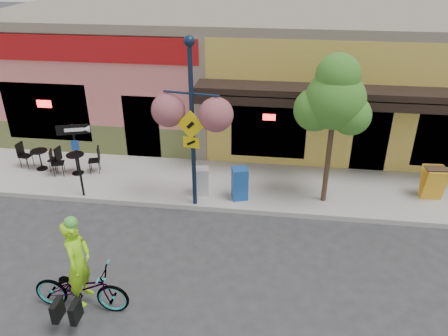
# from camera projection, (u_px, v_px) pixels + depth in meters

# --- Properties ---
(ground) EXTENTS (90.00, 90.00, 0.00)m
(ground) POSITION_uv_depth(u_px,v_px,m) (216.00, 222.00, 11.73)
(ground) COLOR #2D2D30
(ground) RESTS_ON ground
(sidewalk) EXTENTS (24.00, 3.00, 0.15)m
(sidewalk) POSITION_uv_depth(u_px,v_px,m) (226.00, 184.00, 13.45)
(sidewalk) COLOR #9E9B93
(sidewalk) RESTS_ON ground
(curb) EXTENTS (24.00, 0.12, 0.15)m
(curb) POSITION_uv_depth(u_px,v_px,m) (219.00, 209.00, 12.18)
(curb) COLOR #A8A59E
(curb) RESTS_ON ground
(building) EXTENTS (18.20, 8.20, 4.50)m
(building) POSITION_uv_depth(u_px,v_px,m) (244.00, 68.00, 17.29)
(building) COLOR #C86763
(building) RESTS_ON ground
(bicycle) EXTENTS (1.97, 0.70, 1.03)m
(bicycle) POSITION_uv_depth(u_px,v_px,m) (81.00, 288.00, 8.76)
(bicycle) COLOR maroon
(bicycle) RESTS_ON ground
(cyclist_rider) EXTENTS (0.45, 0.69, 1.87)m
(cyclist_rider) POSITION_uv_depth(u_px,v_px,m) (80.00, 272.00, 8.57)
(cyclist_rider) COLOR #99EB18
(cyclist_rider) RESTS_ON ground
(lamp_post) EXTENTS (1.55, 0.80, 4.63)m
(lamp_post) POSITION_uv_depth(u_px,v_px,m) (192.00, 127.00, 11.25)
(lamp_post) COLOR #112137
(lamp_post) RESTS_ON sidewalk
(one_way_sign) EXTENTS (0.86, 0.43, 2.21)m
(one_way_sign) POSITION_uv_depth(u_px,v_px,m) (78.00, 161.00, 12.19)
(one_way_sign) COLOR black
(one_way_sign) RESTS_ON sidewalk
(cafe_set_left) EXTENTS (1.50, 0.88, 0.86)m
(cafe_set_left) POSITION_uv_depth(u_px,v_px,m) (40.00, 157.00, 13.97)
(cafe_set_left) COLOR black
(cafe_set_left) RESTS_ON sidewalk
(cafe_set_right) EXTENTS (1.61, 1.14, 0.88)m
(cafe_set_right) POSITION_uv_depth(u_px,v_px,m) (76.00, 161.00, 13.69)
(cafe_set_right) COLOR black
(cafe_set_right) RESTS_ON sidewalk
(newspaper_box_blue) EXTENTS (0.52, 0.49, 0.95)m
(newspaper_box_blue) POSITION_uv_depth(u_px,v_px,m) (240.00, 184.00, 12.33)
(newspaper_box_blue) COLOR #194A98
(newspaper_box_blue) RESTS_ON sidewalk
(newspaper_box_grey) EXTENTS (0.44, 0.41, 0.82)m
(newspaper_box_grey) POSITION_uv_depth(u_px,v_px,m) (202.00, 181.00, 12.59)
(newspaper_box_grey) COLOR #B5B5B5
(newspaper_box_grey) RESTS_ON sidewalk
(street_tree) EXTENTS (1.81, 1.81, 4.22)m
(street_tree) POSITION_uv_depth(u_px,v_px,m) (331.00, 131.00, 11.49)
(street_tree) COLOR #3D7A26
(street_tree) RESTS_ON sidewalk
(sandwich_board) EXTENTS (0.61, 0.46, 0.97)m
(sandwich_board) POSITION_uv_depth(u_px,v_px,m) (435.00, 186.00, 12.19)
(sandwich_board) COLOR gold
(sandwich_board) RESTS_ON sidewalk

